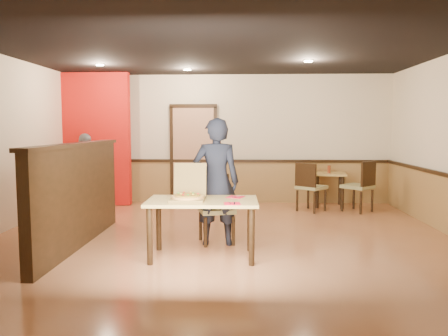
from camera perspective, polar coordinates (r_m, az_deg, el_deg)
The scene contains 23 objects.
floor at distance 6.34m, azimuth -0.26°, elevation -9.82°, with size 7.00×7.00×0.00m, color #B57046.
ceiling at distance 6.22m, azimuth -0.27°, elevation 15.91°, with size 7.00×7.00×0.00m, color black.
wall_back at distance 9.62m, azimuth 0.77°, elevation 3.82°, with size 7.00×7.00×0.00m, color beige.
wainscot_back at distance 9.66m, azimuth 0.76°, elevation -1.83°, with size 7.00×0.04×0.90m, color olive.
chair_rail_back at distance 9.60m, azimuth 0.76°, elevation 0.94°, with size 7.00×0.06×0.06m, color black.
back_door at distance 9.65m, azimuth -3.99°, elevation 1.73°, with size 0.90×0.06×2.10m, color tan.
booth_partition at distance 6.41m, azimuth -18.54°, elevation -3.21°, with size 0.20×3.10×1.44m.
red_accent_panel at distance 9.66m, azimuth -16.82°, elevation 3.59°, with size 1.60×0.20×2.78m, color red.
spot_a at distance 8.40m, azimuth -15.90°, elevation 12.82°, with size 0.14×0.14×0.02m, color #FFF7B2.
spot_b at distance 8.75m, azimuth -4.80°, elevation 12.70°, with size 0.14×0.14×0.02m, color #FFF7B2.
spot_c at distance 7.77m, azimuth 10.97°, elevation 13.55°, with size 0.14×0.14×0.02m, color #FFF7B2.
main_table at distance 5.56m, azimuth -2.85°, elevation -5.27°, with size 1.41×0.82×0.74m.
diner_chair at distance 6.34m, azimuth -1.12°, elevation -4.91°, with size 0.59×0.59×0.97m.
side_chair_left at distance 8.73m, azimuth 11.11°, elevation -2.19°, with size 0.67×0.67×0.97m.
side_chair_right at distance 8.93m, azimuth 17.46°, elevation -2.03°, with size 0.70×0.70×1.00m.
side_table at distance 9.40m, azimuth 13.56°, elevation -1.65°, with size 0.73×0.73×0.71m.
diner at distance 6.13m, azimuth -1.02°, elevation -1.82°, with size 0.65×0.43×1.79m, color black.
passerby at distance 9.14m, azimuth -17.69°, elevation -0.49°, with size 0.90×0.38×1.54m, color gray.
pizza_box at distance 5.54m, azimuth -4.70°, elevation -3.58°, with size 0.43×0.50×0.45m.
pizza at distance 5.50m, azimuth -4.77°, elevation -3.78°, with size 0.40×0.40×0.03m, color #C59247.
napkin_near at distance 5.25m, azimuth 1.07°, elevation -4.67°, with size 0.21×0.21×0.01m.
napkin_far at distance 5.74m, azimuth 1.50°, elevation -3.80°, with size 0.26×0.26×0.01m.
condiment at distance 9.29m, azimuth 13.56°, elevation -0.17°, with size 0.06×0.06×0.16m, color maroon.
Camera 1 is at (0.30, -6.11, 1.66)m, focal length 35.00 mm.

